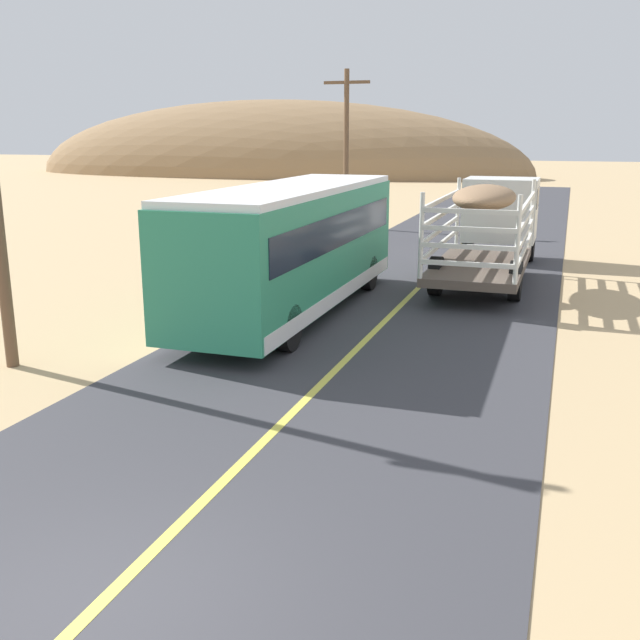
% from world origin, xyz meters
% --- Properties ---
extents(ground_plane, '(240.00, 240.00, 0.00)m').
position_xyz_m(ground_plane, '(0.00, 0.00, 0.00)').
color(ground_plane, tan).
extents(road_surface, '(8.00, 120.00, 0.02)m').
position_xyz_m(road_surface, '(0.00, 0.00, 0.01)').
color(road_surface, '#38383D').
rests_on(road_surface, ground).
extents(road_centre_line, '(0.16, 117.60, 0.00)m').
position_xyz_m(road_centre_line, '(0.00, 0.00, 0.02)').
color(road_centre_line, '#D8CC4C').
rests_on(road_centre_line, road_surface).
extents(livestock_truck, '(2.53, 9.70, 3.02)m').
position_xyz_m(livestock_truck, '(1.73, 19.57, 1.79)').
color(livestock_truck, silver).
rests_on(livestock_truck, road_surface).
extents(bus, '(2.54, 10.00, 3.21)m').
position_xyz_m(bus, '(-2.44, 11.87, 1.75)').
color(bus, '#2D8C66').
rests_on(bus, road_surface).
extents(power_pole_mid, '(2.20, 0.24, 7.33)m').
position_xyz_m(power_pole_mid, '(-6.17, 28.78, 3.95)').
color(power_pole_mid, brown).
rests_on(power_pole_mid, ground).
extents(distant_hill, '(56.68, 18.71, 15.72)m').
position_xyz_m(distant_hill, '(-27.44, 69.96, 0.00)').
color(distant_hill, '#8D6E4C').
rests_on(distant_hill, ground).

